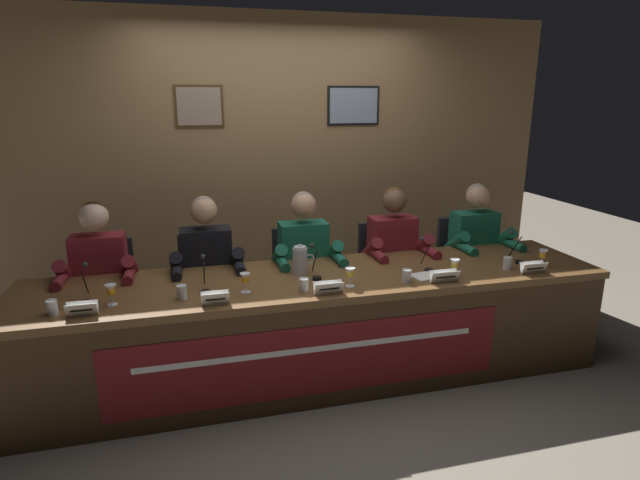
# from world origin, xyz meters

# --- Properties ---
(ground_plane) EXTENTS (12.00, 12.00, 0.00)m
(ground_plane) POSITION_xyz_m (0.00, 0.00, 0.00)
(ground_plane) COLOR gray
(wall_back_panelled) EXTENTS (5.12, 0.14, 2.60)m
(wall_back_panelled) POSITION_xyz_m (0.00, 1.47, 1.30)
(wall_back_panelled) COLOR #937047
(wall_back_panelled) RESTS_ON ground_plane
(conference_table) EXTENTS (3.92, 0.87, 0.73)m
(conference_table) POSITION_xyz_m (-0.00, -0.12, 0.51)
(conference_table) COLOR brown
(conference_table) RESTS_ON ground_plane
(chair_far_left) EXTENTS (0.44, 0.45, 0.89)m
(chair_far_left) POSITION_xyz_m (-1.45, 0.62, 0.43)
(chair_far_left) COLOR black
(chair_far_left) RESTS_ON ground_plane
(panelist_far_left) EXTENTS (0.51, 0.48, 1.22)m
(panelist_far_left) POSITION_xyz_m (-1.45, 0.42, 0.71)
(panelist_far_left) COLOR black
(panelist_far_left) RESTS_ON ground_plane
(nameplate_far_left) EXTENTS (0.16, 0.06, 0.08)m
(nameplate_far_left) POSITION_xyz_m (-1.43, -0.31, 0.77)
(nameplate_far_left) COLOR white
(nameplate_far_left) RESTS_ON conference_table
(juice_glass_far_left) EXTENTS (0.06, 0.06, 0.12)m
(juice_glass_far_left) POSITION_xyz_m (-1.29, -0.19, 0.82)
(juice_glass_far_left) COLOR white
(juice_glass_far_left) RESTS_ON conference_table
(water_cup_far_left) EXTENTS (0.06, 0.06, 0.08)m
(water_cup_far_left) POSITION_xyz_m (-1.60, -0.25, 0.77)
(water_cup_far_left) COLOR silver
(water_cup_far_left) RESTS_ON conference_table
(microphone_far_left) EXTENTS (0.06, 0.17, 0.22)m
(microphone_far_left) POSITION_xyz_m (-1.45, -0.09, 0.81)
(microphone_far_left) COLOR black
(microphone_far_left) RESTS_ON conference_table
(chair_left) EXTENTS (0.44, 0.45, 0.89)m
(chair_left) POSITION_xyz_m (-0.72, 0.62, 0.43)
(chair_left) COLOR black
(chair_left) RESTS_ON ground_plane
(panelist_left) EXTENTS (0.51, 0.48, 1.22)m
(panelist_left) POSITION_xyz_m (-0.72, 0.42, 0.71)
(panelist_left) COLOR black
(panelist_left) RESTS_ON ground_plane
(nameplate_left) EXTENTS (0.16, 0.06, 0.08)m
(nameplate_left) POSITION_xyz_m (-0.72, -0.34, 0.77)
(nameplate_left) COLOR white
(nameplate_left) RESTS_ON conference_table
(juice_glass_left) EXTENTS (0.06, 0.06, 0.12)m
(juice_glass_left) POSITION_xyz_m (-0.52, -0.18, 0.82)
(juice_glass_left) COLOR white
(juice_glass_left) RESTS_ON conference_table
(water_cup_left) EXTENTS (0.06, 0.06, 0.08)m
(water_cup_left) POSITION_xyz_m (-0.90, -0.19, 0.77)
(water_cup_left) COLOR silver
(water_cup_left) RESTS_ON conference_table
(microphone_left) EXTENTS (0.06, 0.17, 0.22)m
(microphone_left) POSITION_xyz_m (-0.76, -0.10, 0.81)
(microphone_left) COLOR black
(microphone_left) RESTS_ON conference_table
(chair_center) EXTENTS (0.44, 0.45, 0.89)m
(chair_center) POSITION_xyz_m (0.00, 0.62, 0.43)
(chair_center) COLOR black
(chair_center) RESTS_ON ground_plane
(panelist_center) EXTENTS (0.51, 0.48, 1.22)m
(panelist_center) POSITION_xyz_m (0.00, 0.42, 0.71)
(panelist_center) COLOR black
(panelist_center) RESTS_ON ground_plane
(nameplate_center) EXTENTS (0.18, 0.06, 0.08)m
(nameplate_center) POSITION_xyz_m (-0.03, -0.34, 0.77)
(nameplate_center) COLOR white
(nameplate_center) RESTS_ON conference_table
(juice_glass_center) EXTENTS (0.06, 0.06, 0.12)m
(juice_glass_center) POSITION_xyz_m (0.13, -0.25, 0.82)
(juice_glass_center) COLOR white
(juice_glass_center) RESTS_ON conference_table
(water_cup_center) EXTENTS (0.06, 0.06, 0.08)m
(water_cup_center) POSITION_xyz_m (-0.17, -0.26, 0.77)
(water_cup_center) COLOR silver
(water_cup_center) RESTS_ON conference_table
(microphone_center) EXTENTS (0.06, 0.17, 0.22)m
(microphone_center) POSITION_xyz_m (-0.04, -0.03, 0.81)
(microphone_center) COLOR black
(microphone_center) RESTS_ON conference_table
(chair_right) EXTENTS (0.44, 0.45, 0.89)m
(chair_right) POSITION_xyz_m (0.72, 0.62, 0.43)
(chair_right) COLOR black
(chair_right) RESTS_ON ground_plane
(panelist_right) EXTENTS (0.51, 0.48, 1.22)m
(panelist_right) POSITION_xyz_m (0.72, 0.42, 0.71)
(panelist_right) COLOR black
(panelist_right) RESTS_ON ground_plane
(nameplate_right) EXTENTS (0.20, 0.06, 0.08)m
(nameplate_right) POSITION_xyz_m (0.75, -0.33, 0.77)
(nameplate_right) COLOR white
(nameplate_right) RESTS_ON conference_table
(juice_glass_right) EXTENTS (0.06, 0.06, 0.12)m
(juice_glass_right) POSITION_xyz_m (0.86, -0.25, 0.82)
(juice_glass_right) COLOR white
(juice_glass_right) RESTS_ON conference_table
(water_cup_right) EXTENTS (0.06, 0.06, 0.08)m
(water_cup_right) POSITION_xyz_m (0.51, -0.26, 0.77)
(water_cup_right) COLOR silver
(water_cup_right) RESTS_ON conference_table
(microphone_right) EXTENTS (0.06, 0.17, 0.22)m
(microphone_right) POSITION_xyz_m (0.75, -0.07, 0.81)
(microphone_right) COLOR black
(microphone_right) RESTS_ON conference_table
(chair_far_right) EXTENTS (0.44, 0.45, 0.89)m
(chair_far_right) POSITION_xyz_m (1.45, 0.62, 0.43)
(chair_far_right) COLOR black
(chair_far_right) RESTS_ON ground_plane
(panelist_far_right) EXTENTS (0.51, 0.48, 1.22)m
(panelist_far_right) POSITION_xyz_m (1.45, 0.42, 0.71)
(panelist_far_right) COLOR black
(panelist_far_right) RESTS_ON ground_plane
(nameplate_far_right) EXTENTS (0.18, 0.06, 0.08)m
(nameplate_far_right) POSITION_xyz_m (1.42, -0.32, 0.77)
(nameplate_far_right) COLOR white
(nameplate_far_right) RESTS_ON conference_table
(juice_glass_far_right) EXTENTS (0.06, 0.06, 0.12)m
(juice_glass_far_right) POSITION_xyz_m (1.58, -0.20, 0.82)
(juice_glass_far_right) COLOR white
(juice_glass_far_right) RESTS_ON conference_table
(water_cup_far_right) EXTENTS (0.06, 0.06, 0.08)m
(water_cup_far_right) POSITION_xyz_m (1.31, -0.19, 0.77)
(water_cup_far_right) COLOR silver
(water_cup_far_right) RESTS_ON conference_table
(microphone_far_right) EXTENTS (0.06, 0.17, 0.22)m
(microphone_far_right) POSITION_xyz_m (1.46, -0.06, 0.81)
(microphone_far_right) COLOR black
(microphone_far_right) RESTS_ON conference_table
(water_pitcher_central) EXTENTS (0.15, 0.10, 0.21)m
(water_pitcher_central) POSITION_xyz_m (-0.12, 0.08, 0.83)
(water_pitcher_central) COLOR silver
(water_pitcher_central) RESTS_ON conference_table
(document_stack_right) EXTENTS (0.23, 0.18, 0.01)m
(document_stack_right) POSITION_xyz_m (0.69, -0.21, 0.74)
(document_stack_right) COLOR white
(document_stack_right) RESTS_ON conference_table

